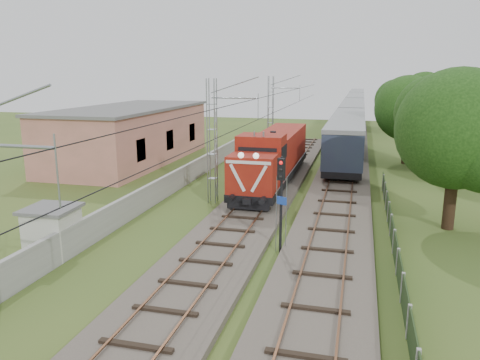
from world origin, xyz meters
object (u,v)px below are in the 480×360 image
(signal_post, at_px, (281,188))
(locomotive, at_px, (274,156))
(relay_hut, at_px, (53,231))
(coach_rake, at_px, (354,108))

(signal_post, bearing_deg, locomotive, 101.71)
(locomotive, bearing_deg, signal_post, -78.29)
(signal_post, height_order, relay_hut, signal_post)
(coach_rake, xyz_separation_m, signal_post, (-2.20, -60.48, 0.59))
(coach_rake, xyz_separation_m, relay_hut, (-12.40, -63.31, -1.41))
(locomotive, relative_size, coach_rake, 0.18)
(coach_rake, relative_size, relay_hut, 39.39)
(locomotive, distance_m, coach_rake, 47.22)
(coach_rake, distance_m, relay_hut, 64.53)
(signal_post, bearing_deg, relay_hut, -164.49)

